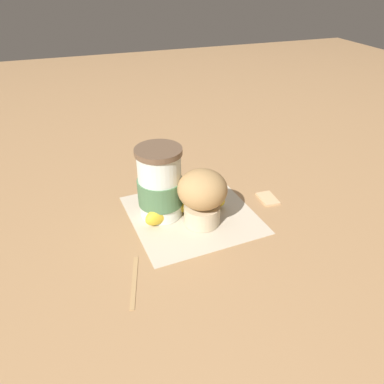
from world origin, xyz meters
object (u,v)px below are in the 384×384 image
(banana, at_px, (184,206))
(sugar_packet, at_px, (269,198))
(muffin, at_px, (202,195))
(coffee_cup, at_px, (160,185))

(banana, distance_m, sugar_packet, 0.18)
(muffin, xyz_separation_m, banana, (-0.02, 0.04, -0.04))
(sugar_packet, bearing_deg, muffin, -170.09)
(muffin, height_order, sugar_packet, muffin)
(muffin, xyz_separation_m, sugar_packet, (0.16, 0.03, -0.06))
(muffin, bearing_deg, banana, 119.67)
(banana, bearing_deg, coffee_cup, 162.22)
(coffee_cup, xyz_separation_m, banana, (0.04, -0.01, -0.05))
(muffin, bearing_deg, coffee_cup, 140.61)
(muffin, distance_m, banana, 0.06)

